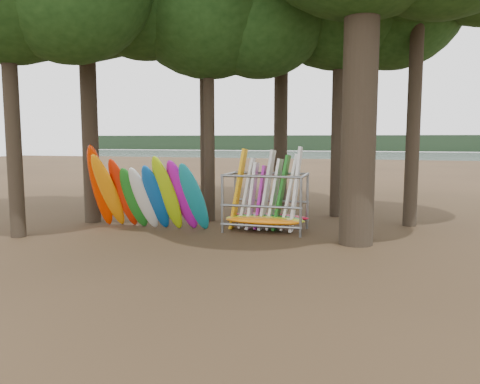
# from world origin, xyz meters

# --- Properties ---
(ground) EXTENTS (120.00, 120.00, 0.00)m
(ground) POSITION_xyz_m (0.00, 0.00, 0.00)
(ground) COLOR #47331E
(ground) RESTS_ON ground
(lake) EXTENTS (160.00, 160.00, 0.00)m
(lake) POSITION_xyz_m (0.00, 60.00, 0.00)
(lake) COLOR gray
(lake) RESTS_ON ground
(far_shore) EXTENTS (160.00, 4.00, 4.00)m
(far_shore) POSITION_xyz_m (0.00, 110.00, 2.00)
(far_shore) COLOR black
(far_shore) RESTS_ON ground
(kayak_row) EXTENTS (4.46, 2.17, 3.12)m
(kayak_row) POSITION_xyz_m (-2.96, 1.01, 1.26)
(kayak_row) COLOR red
(kayak_row) RESTS_ON ground
(storage_rack) EXTENTS (2.89, 1.50, 2.93)m
(storage_rack) POSITION_xyz_m (1.03, 2.14, 0.96)
(storage_rack) COLOR gray
(storage_rack) RESTS_ON ground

